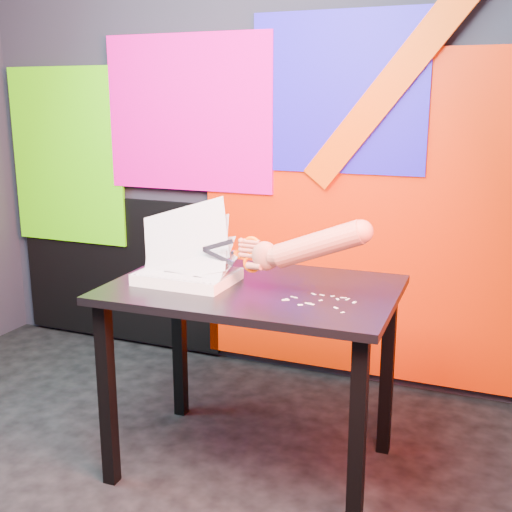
% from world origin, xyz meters
% --- Properties ---
extents(room, '(3.01, 3.01, 2.71)m').
position_xyz_m(room, '(0.00, 0.00, 1.35)').
color(room, black).
rests_on(room, ground).
extents(backdrop, '(2.88, 0.05, 2.08)m').
position_xyz_m(backdrop, '(0.06, 1.46, 0.96)').
color(backdrop, red).
rests_on(backdrop, ground).
extents(work_table, '(1.08, 0.74, 0.75)m').
position_xyz_m(work_table, '(0.49, 0.54, 0.64)').
color(work_table, black).
rests_on(work_table, ground).
extents(printout_stack, '(0.41, 0.26, 0.34)m').
position_xyz_m(printout_stack, '(0.25, 0.49, 0.78)').
color(printout_stack, white).
rests_on(printout_stack, work_table).
extents(scissors, '(0.24, 0.02, 0.13)m').
position_xyz_m(scissors, '(0.50, 0.47, 0.89)').
color(scissors, silver).
rests_on(scissors, printout_stack).
extents(hand_forearm, '(0.48, 0.10, 0.21)m').
position_xyz_m(hand_forearm, '(0.73, 0.46, 0.94)').
color(hand_forearm, brown).
rests_on(hand_forearm, work_table).
extents(paper_clippings, '(0.25, 0.17, 0.00)m').
position_xyz_m(paper_clippings, '(0.77, 0.45, 0.75)').
color(paper_clippings, beige).
rests_on(paper_clippings, work_table).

